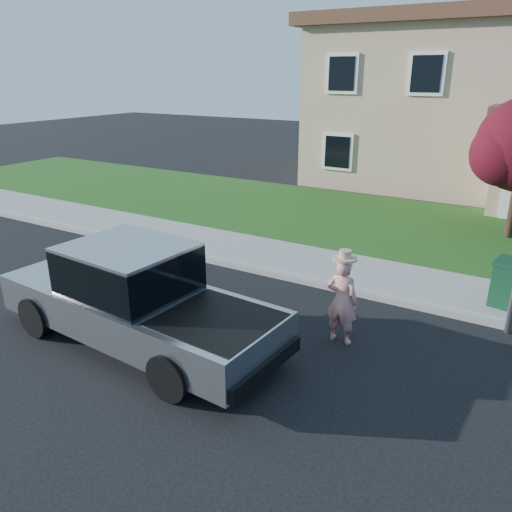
# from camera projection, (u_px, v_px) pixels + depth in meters

# --- Properties ---
(ground) EXTENTS (80.00, 80.00, 0.00)m
(ground) POSITION_uv_depth(u_px,v_px,m) (199.00, 324.00, 9.82)
(ground) COLOR black
(ground) RESTS_ON ground
(curb) EXTENTS (40.00, 0.20, 0.12)m
(curb) POSITION_uv_depth(u_px,v_px,m) (308.00, 282.00, 11.66)
(curb) COLOR gray
(curb) RESTS_ON ground
(sidewalk) EXTENTS (40.00, 2.00, 0.15)m
(sidewalk) POSITION_uv_depth(u_px,v_px,m) (327.00, 266.00, 12.54)
(sidewalk) COLOR gray
(sidewalk) RESTS_ON ground
(lawn) EXTENTS (40.00, 7.00, 0.10)m
(lawn) POSITION_uv_depth(u_px,v_px,m) (381.00, 223.00, 16.18)
(lawn) COLOR #1E4F16
(lawn) RESTS_ON ground
(house) EXTENTS (14.00, 11.30, 6.85)m
(house) POSITION_uv_depth(u_px,v_px,m) (452.00, 109.00, 21.30)
(house) COLOR tan
(house) RESTS_ON ground
(pickup_truck) EXTENTS (5.78, 2.38, 1.86)m
(pickup_truck) POSITION_uv_depth(u_px,v_px,m) (136.00, 299.00, 8.88)
(pickup_truck) COLOR black
(pickup_truck) RESTS_ON ground
(woman) EXTENTS (0.59, 0.43, 1.78)m
(woman) POSITION_uv_depth(u_px,v_px,m) (342.00, 300.00, 8.92)
(woman) COLOR #E98D80
(woman) RESTS_ON ground
(trash_bin) EXTENTS (0.70, 0.77, 0.96)m
(trash_bin) POSITION_uv_depth(u_px,v_px,m) (508.00, 283.00, 10.14)
(trash_bin) COLOR #0E361E
(trash_bin) RESTS_ON sidewalk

